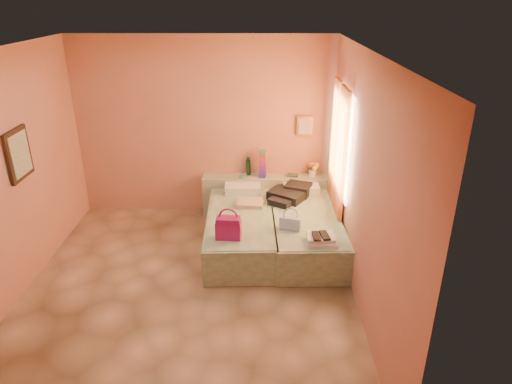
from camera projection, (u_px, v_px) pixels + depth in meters
ground at (189, 289)px, 5.60m from camera, size 4.50×4.50×0.00m
room_walls at (205, 135)px, 5.40m from camera, size 4.02×4.51×2.81m
headboard_ledge at (267, 195)px, 7.38m from camera, size 2.05×0.30×0.65m
bed_left at (241, 230)px, 6.46m from camera, size 0.97×2.03×0.50m
bed_right at (305, 230)px, 6.45m from camera, size 0.97×2.03×0.50m
water_bottle at (248, 167)px, 7.27m from camera, size 0.09×0.09×0.28m
rainbow_box at (263, 164)px, 7.15m from camera, size 0.12×0.12×0.45m
small_dish at (243, 177)px, 7.21m from camera, size 0.16×0.16×0.03m
green_book at (293, 175)px, 7.26m from camera, size 0.19×0.15×0.03m
flower_vase at (313, 168)px, 7.22m from camera, size 0.27×0.27×0.28m
magenta_handbag at (228, 227)px, 5.69m from camera, size 0.33×0.20×0.29m
khaki_garment at (250, 203)px, 6.62m from camera, size 0.38×0.31×0.06m
clothes_pile at (290, 194)px, 6.80m from camera, size 0.73×0.73×0.16m
blue_handbag at (290, 223)px, 5.93m from camera, size 0.29×0.19×0.18m
towel_stack at (322, 239)px, 5.61m from camera, size 0.36×0.31×0.10m
sandal_pair at (321, 236)px, 5.56m from camera, size 0.19×0.24×0.02m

